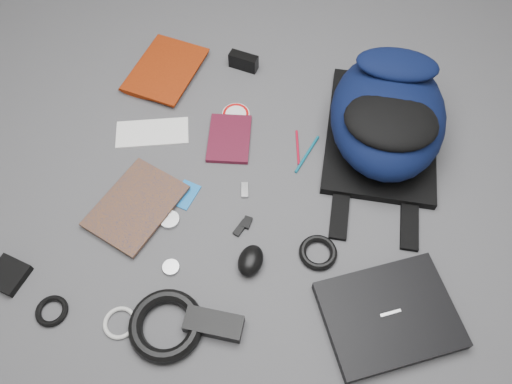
% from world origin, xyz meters
% --- Properties ---
extents(ground, '(4.00, 4.00, 0.00)m').
position_xyz_m(ground, '(0.00, 0.00, 0.00)').
color(ground, '#4F4F51').
rests_on(ground, ground).
extents(backpack, '(0.37, 0.54, 0.22)m').
position_xyz_m(backpack, '(0.35, 0.29, 0.11)').
color(backpack, black).
rests_on(backpack, ground).
extents(laptop, '(0.41, 0.37, 0.03)m').
position_xyz_m(laptop, '(0.40, -0.30, 0.02)').
color(laptop, black).
rests_on(laptop, ground).
extents(textbook_red, '(0.26, 0.32, 0.03)m').
position_xyz_m(textbook_red, '(-0.50, 0.45, 0.02)').
color(textbook_red, maroon).
rests_on(textbook_red, ground).
extents(comic_book, '(0.28, 0.32, 0.02)m').
position_xyz_m(comic_book, '(-0.43, -0.07, 0.01)').
color(comic_book, '#A4580B').
rests_on(comic_book, ground).
extents(envelope, '(0.25, 0.16, 0.00)m').
position_xyz_m(envelope, '(-0.37, 0.17, 0.00)').
color(envelope, white).
rests_on(envelope, ground).
extents(dvd_case, '(0.15, 0.20, 0.01)m').
position_xyz_m(dvd_case, '(-0.12, 0.19, 0.01)').
color(dvd_case, '#420C1B').
rests_on(dvd_case, ground).
extents(compact_camera, '(0.10, 0.06, 0.06)m').
position_xyz_m(compact_camera, '(-0.14, 0.50, 0.03)').
color(compact_camera, black).
rests_on(compact_camera, ground).
extents(sticker_disc, '(0.12, 0.12, 0.00)m').
position_xyz_m(sticker_disc, '(-0.12, 0.29, 0.00)').
color(sticker_disc, white).
rests_on(sticker_disc, ground).
extents(pen_teal, '(0.06, 0.15, 0.01)m').
position_xyz_m(pen_teal, '(0.13, 0.17, 0.00)').
color(pen_teal, '#0D6179').
rests_on(pen_teal, ground).
extents(pen_red, '(0.03, 0.13, 0.01)m').
position_xyz_m(pen_red, '(0.10, 0.19, 0.00)').
color(pen_red, '#BA0E29').
rests_on(pen_red, ground).
extents(id_badge, '(0.08, 0.10, 0.00)m').
position_xyz_m(id_badge, '(-0.21, -0.04, 0.00)').
color(id_badge, blue).
rests_on(id_badge, ground).
extents(usb_black, '(0.04, 0.06, 0.01)m').
position_xyz_m(usb_black, '(-0.02, -0.12, 0.00)').
color(usb_black, black).
rests_on(usb_black, ground).
extents(usb_silver, '(0.03, 0.05, 0.01)m').
position_xyz_m(usb_silver, '(-0.04, 0.01, 0.01)').
color(usb_silver, '#A6A6A9').
rests_on(usb_silver, ground).
extents(key_fob, '(0.03, 0.04, 0.01)m').
position_xyz_m(key_fob, '(-0.01, -0.10, 0.01)').
color(key_fob, black).
rests_on(key_fob, ground).
extents(mouse, '(0.08, 0.10, 0.05)m').
position_xyz_m(mouse, '(0.03, -0.22, 0.02)').
color(mouse, black).
rests_on(mouse, ground).
extents(headphone_left, '(0.07, 0.07, 0.01)m').
position_xyz_m(headphone_left, '(-0.23, -0.13, 0.01)').
color(headphone_left, '#AEAEB0').
rests_on(headphone_left, ground).
extents(headphone_right, '(0.05, 0.05, 0.01)m').
position_xyz_m(headphone_right, '(-0.19, -0.27, 0.01)').
color(headphone_right, '#ACACAE').
rests_on(headphone_right, ground).
extents(cable_coil, '(0.11, 0.11, 0.02)m').
position_xyz_m(cable_coil, '(0.20, -0.15, 0.01)').
color(cable_coil, black).
rests_on(cable_coil, ground).
extents(power_brick, '(0.15, 0.07, 0.04)m').
position_xyz_m(power_brick, '(-0.03, -0.40, 0.02)').
color(power_brick, black).
rests_on(power_brick, ground).
extents(power_cord_coil, '(0.24, 0.24, 0.04)m').
position_xyz_m(power_cord_coil, '(-0.15, -0.43, 0.02)').
color(power_cord_coil, black).
rests_on(power_cord_coil, ground).
extents(pouch, '(0.11, 0.11, 0.02)m').
position_xyz_m(pouch, '(-0.61, -0.37, 0.01)').
color(pouch, black).
rests_on(pouch, ground).
extents(earbud_coil, '(0.10, 0.10, 0.02)m').
position_xyz_m(earbud_coil, '(-0.46, -0.44, 0.01)').
color(earbud_coil, black).
rests_on(earbud_coil, ground).
extents(white_cable_coil, '(0.10, 0.10, 0.01)m').
position_xyz_m(white_cable_coil, '(-0.27, -0.44, 0.01)').
color(white_cable_coil, silver).
rests_on(white_cable_coil, ground).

